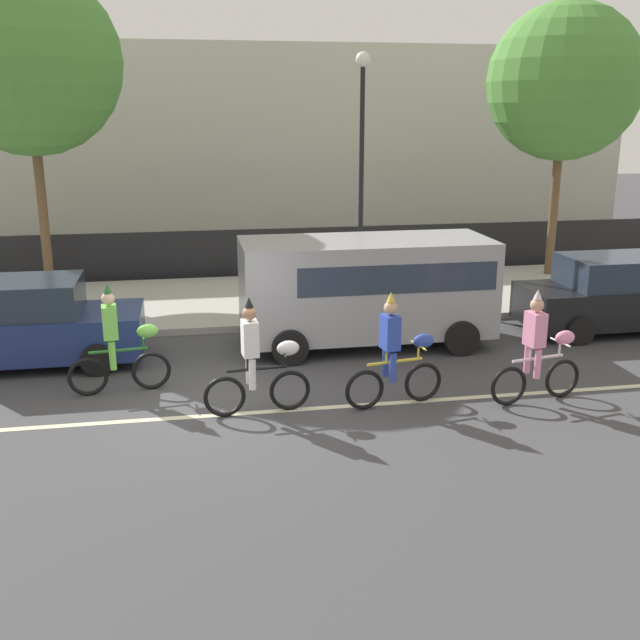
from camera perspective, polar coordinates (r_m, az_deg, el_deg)
ground_plane at (r=12.54m, az=-6.81°, el=-6.26°), size 80.00×80.00×0.00m
road_centre_line at (r=12.07m, az=-6.66°, el=-7.12°), size 36.00×0.14×0.01m
sidewalk_curb at (r=18.70m, az=-8.08°, el=1.38°), size 60.00×5.00×0.15m
fence_line at (r=21.40m, az=-8.47°, el=4.91°), size 40.00×0.08×1.40m
building_backdrop at (r=29.69m, az=-6.96°, el=13.22°), size 28.00×8.00×6.80m
parade_cyclist_lime at (r=13.06m, az=-15.09°, el=-1.88°), size 1.72×0.51×1.92m
parade_cyclist_zebra at (r=11.78m, az=-4.76°, el=-3.31°), size 1.72×0.50×1.92m
parade_cyclist_cobalt at (r=12.12m, az=5.80°, el=-2.77°), size 1.71×0.53×1.92m
parade_cyclist_pink at (r=12.74m, az=16.34°, el=-2.42°), size 1.71×0.53×1.92m
parked_van_grey at (r=15.14m, az=3.79°, el=2.77°), size 5.00×2.22×2.18m
parked_car_black at (r=17.45m, az=21.55°, el=1.75°), size 4.10×1.92×1.64m
parked_car_navy at (r=15.05m, az=-21.30°, el=-0.35°), size 4.10×1.92×1.64m
street_lamp_post at (r=19.11m, az=3.21°, el=13.69°), size 0.36×0.36×5.86m
street_tree_near_lamp at (r=20.14m, az=-21.38°, el=17.86°), size 4.46×4.46×7.85m
street_tree_far_corner at (r=21.90m, az=18.12°, el=16.83°), size 4.14×4.14×7.29m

